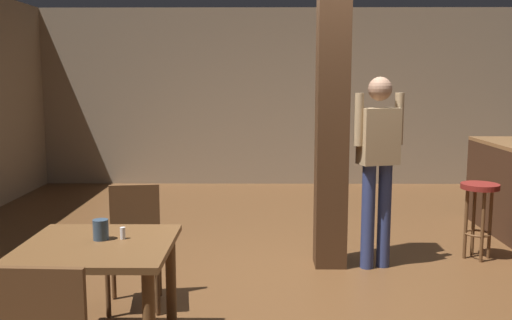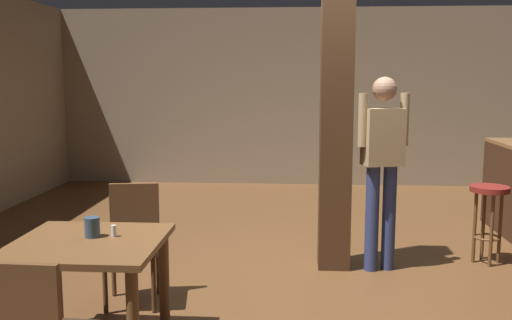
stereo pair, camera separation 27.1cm
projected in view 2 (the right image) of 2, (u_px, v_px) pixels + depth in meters
The scene contains 9 objects.
ground_plane at pixel (316, 280), 4.85m from camera, with size 10.80×10.80×0.00m, color brown.
wall_back at pixel (307, 97), 9.10m from camera, with size 8.00×0.10×2.80m, color gray.
pillar at pixel (336, 113), 5.02m from camera, with size 0.28×0.28×2.80m, color #422816.
dining_table at pixel (89, 261), 3.48m from camera, with size 0.89×0.89×0.73m.
chair_north at pixel (133, 237), 4.35m from camera, with size 0.47×0.47×0.89m.
napkin_cup at pixel (92, 227), 3.53m from camera, with size 0.09×0.09×0.13m, color #33475B.
salt_shaker at pixel (114, 231), 3.54m from camera, with size 0.03×0.03×0.07m, color silver.
standing_person at pixel (382, 159), 4.99m from camera, with size 0.47×0.28×1.72m.
bar_stool_near at pixel (489, 205), 5.24m from camera, with size 0.35×0.35×0.73m.
Camera 2 is at (-0.19, -4.68, 1.71)m, focal length 40.00 mm.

